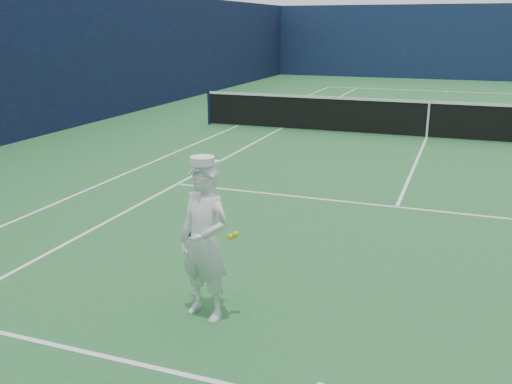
# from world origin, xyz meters

# --- Properties ---
(ground) EXTENTS (80.00, 80.00, 0.00)m
(ground) POSITION_xyz_m (0.00, 0.00, 0.00)
(ground) COLOR #266432
(ground) RESTS_ON ground
(court_markings) EXTENTS (11.03, 23.83, 0.01)m
(court_markings) POSITION_xyz_m (0.00, 0.00, 0.00)
(court_markings) COLOR white
(court_markings) RESTS_ON ground
(windscreen_fence) EXTENTS (20.12, 36.12, 4.00)m
(windscreen_fence) POSITION_xyz_m (0.00, 0.00, 2.00)
(windscreen_fence) COLOR #101C3D
(windscreen_fence) RESTS_ON ground
(tennis_net) EXTENTS (12.88, 0.09, 1.07)m
(tennis_net) POSITION_xyz_m (0.00, 0.00, 0.55)
(tennis_net) COLOR #141E4C
(tennis_net) RESTS_ON ground
(tennis_player) EXTENTS (0.73, 0.62, 1.71)m
(tennis_player) POSITION_xyz_m (-1.42, -10.84, 0.83)
(tennis_player) COLOR white
(tennis_player) RESTS_ON ground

